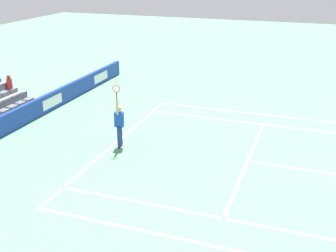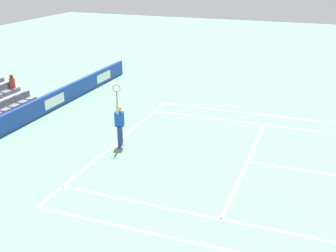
{
  "view_description": "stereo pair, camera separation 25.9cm",
  "coord_description": "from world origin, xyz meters",
  "views": [
    {
      "loc": [
        14.85,
        -4.3,
        7.16
      ],
      "look_at": [
        0.21,
        -9.54,
        1.1
      ],
      "focal_mm": 45.83,
      "sensor_mm": 36.0,
      "label": 1
    },
    {
      "loc": [
        14.76,
        -4.06,
        7.16
      ],
      "look_at": [
        0.21,
        -9.54,
        1.1
      ],
      "focal_mm": 45.83,
      "sensor_mm": 36.0,
      "label": 2
    }
  ],
  "objects": [
    {
      "name": "line_singles_sideline_left",
      "position": [
        4.12,
        -5.95,
        0.0
      ],
      "size": [
        0.1,
        11.89,
        0.01
      ],
      "primitive_type": "cube",
      "color": "white",
      "rests_on": "ground"
    },
    {
      "name": "sponsor_barrier",
      "position": [
        0.0,
        -16.85,
        0.45
      ],
      "size": [
        20.59,
        0.22,
        0.91
      ],
      "color": "#193899",
      "rests_on": "ground"
    },
    {
      "name": "line_doubles_sideline_left",
      "position": [
        5.49,
        -5.95,
        0.0
      ],
      "size": [
        0.1,
        11.89,
        0.01
      ],
      "primitive_type": "cube",
      "color": "white",
      "rests_on": "ground"
    },
    {
      "name": "line_centre_mark",
      "position": [
        0.0,
        -11.79,
        0.0
      ],
      "size": [
        0.1,
        0.2,
        0.01
      ],
      "primitive_type": "cube",
      "color": "white",
      "rests_on": "ground"
    },
    {
      "name": "line_doubles_sideline_right",
      "position": [
        -5.49,
        -5.95,
        0.0
      ],
      "size": [
        0.1,
        11.89,
        0.01
      ],
      "primitive_type": "cube",
      "color": "white",
      "rests_on": "ground"
    },
    {
      "name": "line_baseline",
      "position": [
        0.0,
        -11.89,
        0.0
      ],
      "size": [
        10.97,
        0.1,
        0.01
      ],
      "primitive_type": "cube",
      "color": "white",
      "rests_on": "ground"
    },
    {
      "name": "line_service",
      "position": [
        0.0,
        -6.4,
        0.0
      ],
      "size": [
        8.23,
        0.1,
        0.01
      ],
      "primitive_type": "cube",
      "color": "white",
      "rests_on": "ground"
    },
    {
      "name": "line_singles_sideline_right",
      "position": [
        -4.12,
        -5.95,
        0.0
      ],
      "size": [
        0.1,
        11.89,
        0.01
      ],
      "primitive_type": "cube",
      "color": "white",
      "rests_on": "ground"
    },
    {
      "name": "tennis_player",
      "position": [
        0.43,
        -11.54,
        0.99
      ],
      "size": [
        0.53,
        0.4,
        2.85
      ],
      "color": "navy",
      "rests_on": "ground"
    }
  ]
}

